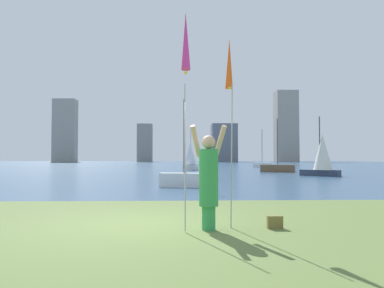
# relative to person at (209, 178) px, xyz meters

# --- Properties ---
(ground) EXTENTS (120.00, 138.00, 0.12)m
(ground) POSITION_rel_person_xyz_m (-1.52, 51.66, -1.06)
(ground) COLOR #5B7038
(person) EXTENTS (0.74, 0.55, 2.03)m
(person) POSITION_rel_person_xyz_m (0.00, 0.00, 0.00)
(person) COLOR green
(person) RESTS_ON ground
(kite_flag_left) EXTENTS (0.16, 1.15, 4.02)m
(kite_flag_left) POSITION_rel_person_xyz_m (-0.46, -0.58, 2.37)
(kite_flag_left) COLOR #B2B2B7
(kite_flag_left) RESTS_ON ground
(kite_flag_right) EXTENTS (0.16, 0.54, 3.82)m
(kite_flag_right) POSITION_rel_person_xyz_m (0.46, 0.32, 2.20)
(kite_flag_right) COLOR #B2B2B7
(kite_flag_right) RESTS_ON ground
(bag) EXTENTS (0.30, 0.12, 0.25)m
(bag) POSITION_rel_person_xyz_m (1.31, 0.09, -0.87)
(bag) COLOR olive
(bag) RESTS_ON ground
(sailboat_1) EXTENTS (3.15, 1.94, 5.01)m
(sailboat_1) POSITION_rel_person_xyz_m (8.61, 26.55, -0.60)
(sailboat_1) COLOR brown
(sailboat_1) RESTS_ON ground
(sailboat_4) EXTENTS (2.75, 2.53, 4.45)m
(sailboat_4) POSITION_rel_person_xyz_m (10.09, 19.71, 0.51)
(sailboat_4) COLOR #333D51
(sailboat_4) RESTS_ON ground
(sailboat_5) EXTENTS (2.59, 1.78, 5.25)m
(sailboat_5) POSITION_rel_person_xyz_m (10.85, 42.57, -0.64)
(sailboat_5) COLOR white
(sailboat_5) RESTS_ON ground
(sailboat_6) EXTENTS (2.37, 1.02, 4.11)m
(sailboat_6) POSITION_rel_person_xyz_m (-0.33, 9.99, -0.63)
(sailboat_6) COLOR white
(sailboat_6) RESTS_ON ground
(sailboat_7) EXTENTS (1.90, 2.78, 4.88)m
(sailboat_7) POSITION_rel_person_xyz_m (0.65, 32.49, 0.50)
(sailboat_7) COLOR white
(sailboat_7) RESTS_ON ground
(skyline_tower_0) EXTENTS (6.42, 4.00, 18.22)m
(skyline_tower_0) POSITION_rel_person_xyz_m (-33.73, 99.94, 8.11)
(skyline_tower_0) COLOR gray
(skyline_tower_0) RESTS_ON ground
(skyline_tower_1) EXTENTS (4.46, 3.61, 11.40)m
(skyline_tower_1) POSITION_rel_person_xyz_m (-10.86, 103.21, 4.70)
(skyline_tower_1) COLOR gray
(skyline_tower_1) RESTS_ON ground
(skyline_tower_2) EXTENTS (7.33, 6.62, 11.14)m
(skyline_tower_2) POSITION_rel_person_xyz_m (12.73, 100.04, 4.57)
(skyline_tower_2) COLOR slate
(skyline_tower_2) RESTS_ON ground
(skyline_tower_3) EXTENTS (6.33, 5.18, 21.05)m
(skyline_tower_3) POSITION_rel_person_xyz_m (31.35, 100.06, 9.53)
(skyline_tower_3) COLOR gray
(skyline_tower_3) RESTS_ON ground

